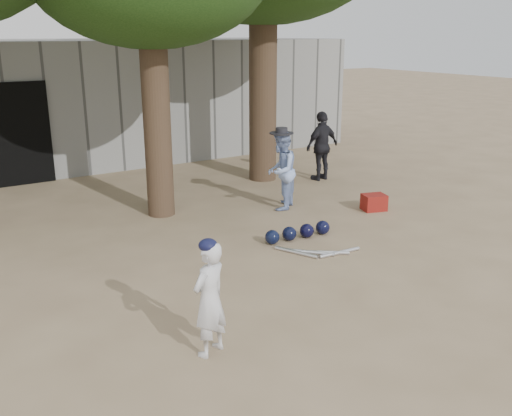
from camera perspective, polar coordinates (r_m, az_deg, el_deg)
ground at (r=6.86m, az=0.30°, el=-10.52°), size 70.00×70.00×0.00m
boy_player at (r=5.84m, az=-4.68°, el=-9.08°), size 0.53×0.44×1.22m
spectator_blue at (r=10.58m, az=2.52°, el=3.74°), size 0.90×0.89×1.46m
spectator_dark at (r=12.81m, az=6.62°, el=6.18°), size 0.93×0.47×1.53m
red_bag at (r=10.85m, az=11.71°, el=0.56°), size 0.50×0.43×0.30m
back_building at (r=15.87m, az=-20.79°, el=9.99°), size 16.00×5.24×3.00m
helmet_row at (r=9.18m, az=4.23°, el=-2.43°), size 1.19×0.29×0.23m
bat_pile at (r=8.62m, az=6.21°, el=-4.44°), size 1.07×0.82×0.06m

